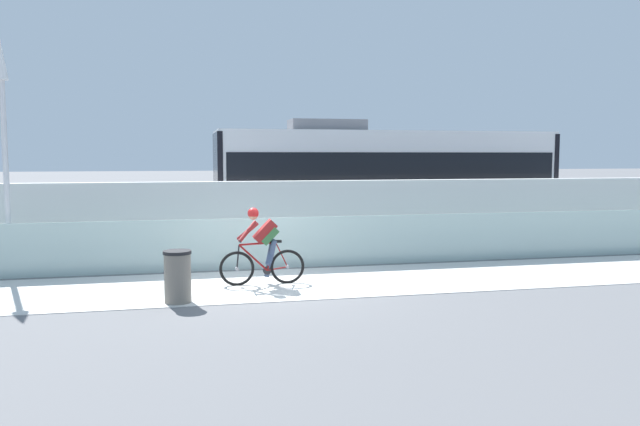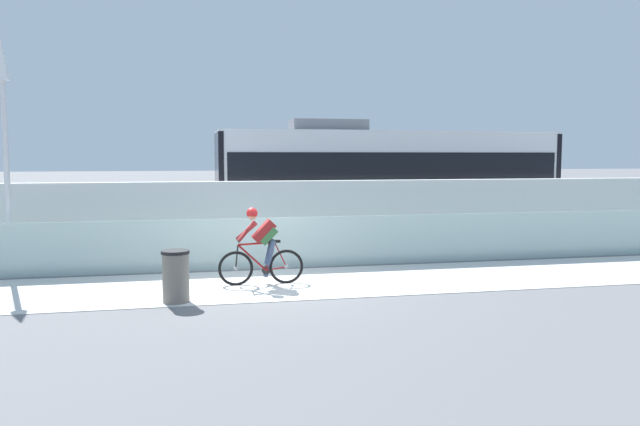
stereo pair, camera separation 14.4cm
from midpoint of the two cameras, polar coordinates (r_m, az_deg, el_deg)
The scene contains 10 objects.
ground_plane at distance 13.07m, azimuth -4.92°, elevation -6.54°, with size 200.00×200.00×0.00m, color slate.
bike_path_deck at distance 13.07m, azimuth -4.92°, elevation -6.51°, with size 32.00×3.20×0.01m, color silver.
glass_parapet at distance 14.78m, azimuth -5.84°, elevation -2.80°, with size 32.00×0.05×1.21m, color #ADC6C1.
concrete_barrier_wall at distance 16.51m, azimuth -6.53°, elevation -0.57°, with size 32.00×0.36×2.00m, color silver.
tram_rail_near at distance 19.08m, azimuth -7.22°, elevation -2.81°, with size 32.00×0.08×0.01m, color #595654.
tram_rail_far at distance 20.50m, azimuth -7.56°, elevation -2.25°, with size 32.00×0.08×0.01m, color #595654.
tram at distance 20.61m, azimuth 6.31°, elevation 3.07°, with size 11.06×2.54×3.81m.
cyclist_on_bike at distance 12.93m, azimuth -5.06°, elevation -3.15°, with size 1.77×0.58×1.61m.
lamp_post_antenna at distance 15.34m, azimuth -26.61°, elevation 7.04°, with size 0.28×0.28×5.20m.
trash_bin at distance 11.65m, azimuth -12.70°, elevation -5.67°, with size 0.51×0.51×0.96m.
Camera 2 is at (-1.50, -12.71, 2.67)m, focal length 35.03 mm.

